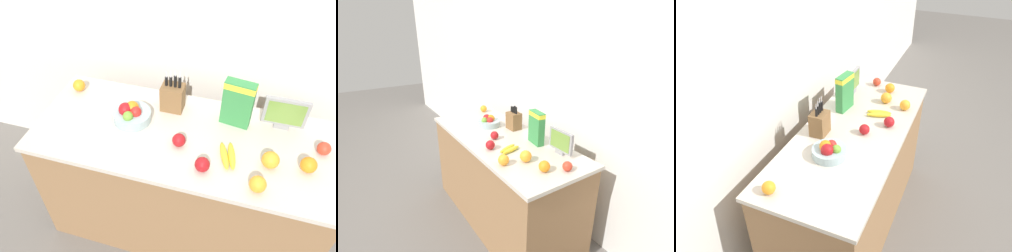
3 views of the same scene
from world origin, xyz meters
The scene contains 15 objects.
ground_plane centered at (0.00, 0.00, 0.00)m, with size 14.00×14.00×0.00m, color slate.
wall_back centered at (0.00, 0.57, 1.30)m, with size 9.00×0.06×2.60m.
counter centered at (0.00, 0.00, 0.46)m, with size 1.71×0.71×0.91m.
knife_block centered at (-0.12, 0.21, 1.00)m, with size 0.13×0.11×0.28m.
small_monitor centered at (0.53, 0.21, 1.02)m, with size 0.24×0.03×0.20m.
cereal_box centered at (0.27, 0.18, 1.07)m, with size 0.18×0.09×0.29m.
fruit_bowl centered at (-0.32, 0.04, 0.95)m, with size 0.22×0.22×0.11m.
banana_bunch centered at (0.27, -0.10, 0.93)m, with size 0.12×0.20×0.04m.
apple_rear centered at (0.75, 0.07, 0.94)m, with size 0.07×0.07×0.07m, color red.
apple_leftmost centered at (0.00, -0.08, 0.95)m, with size 0.07×0.07×0.07m, color #A31419.
apple_middle centered at (0.16, -0.21, 0.95)m, with size 0.08×0.08×0.08m, color #A31419.
orange_mid_right centered at (0.48, -0.09, 0.95)m, with size 0.09×0.09×0.09m, color orange.
orange_back_center centered at (-0.75, 0.21, 0.95)m, with size 0.08×0.08×0.08m, color orange.
orange_front_center centered at (0.67, -0.07, 0.95)m, with size 0.08×0.08×0.08m, color orange.
orange_front_right centered at (0.43, -0.26, 0.95)m, with size 0.08×0.08×0.08m, color orange.
Camera 1 is at (0.29, -1.27, 2.22)m, focal length 35.00 mm.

